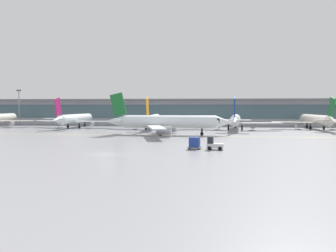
{
  "coord_description": "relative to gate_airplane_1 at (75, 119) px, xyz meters",
  "views": [
    {
      "loc": [
        14.71,
        -46.66,
        7.06
      ],
      "look_at": [
        6.53,
        19.63,
        3.0
      ],
      "focal_mm": 35.63,
      "sensor_mm": 36.0,
      "label": 1
    }
  ],
  "objects": [
    {
      "name": "ground_plane",
      "position": [
        28.0,
        -55.84,
        -2.85
      ],
      "size": [
        400.0,
        400.0,
        0.0
      ],
      "primitive_type": "plane",
      "color": "gray"
    },
    {
      "name": "taxiway_centreline_stripe",
      "position": [
        33.2,
        -24.74,
        -2.84
      ],
      "size": [
        109.99,
        2.12,
        0.01
      ],
      "primitive_type": "cube",
      "rotation": [
        0.0,
        0.0,
        -0.02
      ],
      "color": "yellow",
      "rests_on": "ground_plane"
    },
    {
      "name": "terminal_concourse",
      "position": [
        28.0,
        23.41,
        2.07
      ],
      "size": [
        169.78,
        11.0,
        9.6
      ],
      "color": "#B2B7BC",
      "rests_on": "ground_plane"
    },
    {
      "name": "gate_airplane_1",
      "position": [
        0.0,
        0.0,
        0.0
      ],
      "size": [
        26.63,
        28.62,
        9.49
      ],
      "rotation": [
        0.0,
        0.0,
        1.53
      ],
      "color": "white",
      "rests_on": "ground_plane"
    },
    {
      "name": "gate_airplane_2",
      "position": [
        25.81,
        -3.23,
        0.0
      ],
      "size": [
        26.62,
        28.63,
        9.49
      ],
      "rotation": [
        0.0,
        0.0,
        1.61
      ],
      "color": "white",
      "rests_on": "ground_plane"
    },
    {
      "name": "gate_airplane_3",
      "position": [
        50.4,
        -3.24,
        0.0
      ],
      "size": [
        26.52,
        28.66,
        9.49
      ],
      "rotation": [
        0.0,
        0.0,
        1.47
      ],
      "color": "white",
      "rests_on": "ground_plane"
    },
    {
      "name": "gate_airplane_4",
      "position": [
        74.66,
        2.42,
        0.0
      ],
      "size": [
        26.62,
        28.64,
        9.49
      ],
      "rotation": [
        0.0,
        0.0,
        1.62
      ],
      "color": "silver",
      "rests_on": "ground_plane"
    },
    {
      "name": "taxiing_regional_jet",
      "position": [
        32.79,
        -22.73,
        0.26
      ],
      "size": [
        31.19,
        29.08,
        10.35
      ],
      "rotation": [
        0.0,
        0.0,
        -0.02
      ],
      "color": "white",
      "rests_on": "ground_plane"
    },
    {
      "name": "baggage_tug",
      "position": [
        43.52,
        -48.7,
        -1.95
      ],
      "size": [
        2.79,
        1.96,
        2.1
      ],
      "rotation": [
        0.0,
        0.0,
        -0.16
      ],
      "color": "silver",
      "rests_on": "ground_plane"
    },
    {
      "name": "cargo_dolly_lead",
      "position": [
        40.38,
        -48.2,
        -1.79
      ],
      "size": [
        2.33,
        1.91,
        1.94
      ],
      "rotation": [
        0.0,
        0.0,
        -0.16
      ],
      "color": "#595B60",
      "rests_on": "ground_plane"
    },
    {
      "name": "apron_light_mast_0",
      "position": [
        -27.89,
        14.51,
        4.36
      ],
      "size": [
        1.8,
        0.36,
        13.05
      ],
      "color": "gray",
      "rests_on": "ground_plane"
    }
  ]
}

